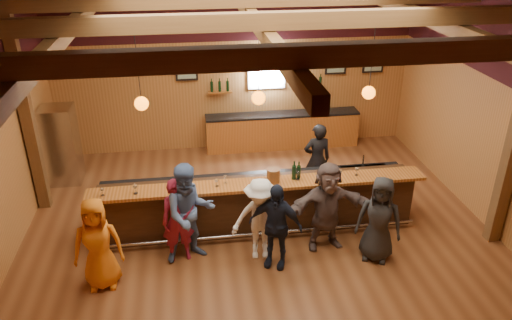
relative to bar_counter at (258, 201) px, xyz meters
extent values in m
plane|color=brown|center=(-0.02, -0.15, -0.52)|extent=(9.00, 9.00, 0.00)
cube|color=#9B5E2A|center=(-0.02, 3.85, 1.73)|extent=(9.00, 0.04, 4.50)
cube|color=#9B5E2A|center=(-0.02, -4.15, 1.73)|extent=(9.00, 0.04, 4.50)
cube|color=#9B5E2A|center=(4.48, -0.15, 1.73)|extent=(0.04, 8.00, 4.50)
cube|color=black|center=(-0.02, 3.83, 3.13)|extent=(9.00, 0.01, 1.70)
cube|color=black|center=(4.46, -0.15, 3.13)|extent=(0.01, 8.00, 1.70)
cube|color=#503117|center=(-4.37, 1.35, 1.73)|extent=(0.22, 0.22, 4.50)
cube|color=#503117|center=(-0.02, -3.15, 3.68)|extent=(8.80, 0.20, 0.25)
cube|color=#503117|center=(-0.02, -1.15, 3.68)|extent=(8.80, 0.20, 0.25)
cube|color=#503117|center=(-0.02, 0.85, 3.68)|extent=(8.80, 0.20, 0.25)
cube|color=#503117|center=(-3.02, -0.15, 3.43)|extent=(0.18, 7.80, 0.22)
cube|color=#503117|center=(-0.02, -0.15, 3.43)|extent=(0.18, 7.80, 0.22)
cube|color=#503117|center=(2.98, -0.15, 3.43)|extent=(0.18, 7.80, 0.22)
cube|color=black|center=(-0.02, -0.15, 0.00)|extent=(6.00, 0.60, 1.05)
cube|color=#944C1B|center=(-0.02, -0.33, 0.56)|extent=(6.30, 0.50, 0.06)
cube|color=black|center=(-0.02, 0.23, 0.40)|extent=(6.00, 0.48, 0.05)
cube|color=black|center=(-0.02, 0.23, -0.07)|extent=(6.00, 0.48, 0.90)
cube|color=silver|center=(1.98, 0.23, 0.36)|extent=(0.45, 0.40, 0.14)
cube|color=silver|center=(2.48, 0.23, 0.36)|extent=(0.45, 0.40, 0.14)
cylinder|color=silver|center=(-0.02, -0.57, -0.37)|extent=(6.00, 0.06, 0.06)
cube|color=#944C1B|center=(1.18, 3.57, -0.07)|extent=(4.00, 0.50, 0.90)
cube|color=black|center=(1.18, 3.57, 0.40)|extent=(4.00, 0.52, 0.05)
cube|color=silver|center=(0.78, 3.80, 1.53)|extent=(0.95, 0.08, 0.95)
cube|color=white|center=(0.78, 3.75, 1.53)|extent=(0.78, 0.01, 0.78)
cube|color=black|center=(-1.22, 3.79, 1.58)|extent=(0.55, 0.04, 0.45)
cube|color=silver|center=(-1.22, 3.77, 1.58)|extent=(0.45, 0.01, 0.35)
cube|color=black|center=(2.58, 3.79, 1.58)|extent=(0.55, 0.04, 0.45)
cube|color=silver|center=(2.58, 3.77, 1.58)|extent=(0.45, 0.01, 0.35)
cube|color=black|center=(3.58, 3.79, 1.58)|extent=(0.55, 0.04, 0.45)
cube|color=silver|center=(3.58, 3.77, 1.58)|extent=(0.45, 0.01, 0.35)
cube|color=#944C1B|center=(-0.42, 3.73, 1.03)|extent=(0.60, 0.18, 0.04)
cylinder|color=black|center=(-0.62, 3.73, 1.18)|extent=(0.07, 0.07, 0.26)
cylinder|color=black|center=(-0.42, 3.73, 1.18)|extent=(0.07, 0.07, 0.26)
cylinder|color=black|center=(-0.22, 3.73, 1.18)|extent=(0.07, 0.07, 0.26)
cube|color=#944C1B|center=(1.98, 3.73, 1.03)|extent=(0.60, 0.18, 0.04)
cylinder|color=black|center=(1.78, 3.73, 1.18)|extent=(0.07, 0.07, 0.26)
cylinder|color=black|center=(1.98, 3.73, 1.18)|extent=(0.07, 0.07, 0.26)
cylinder|color=black|center=(2.18, 3.73, 1.18)|extent=(0.07, 0.07, 0.26)
cylinder|color=black|center=(-2.02, -0.15, 2.80)|extent=(0.01, 0.01, 1.25)
sphere|color=orange|center=(-2.02, -0.15, 2.18)|extent=(0.24, 0.24, 0.24)
cylinder|color=black|center=(-0.02, -0.15, 2.80)|extent=(0.01, 0.01, 1.25)
sphere|color=orange|center=(-0.02, -0.15, 2.18)|extent=(0.24, 0.24, 0.24)
cylinder|color=black|center=(1.98, -0.15, 2.80)|extent=(0.01, 0.01, 1.25)
sphere|color=orange|center=(1.98, -0.15, 2.18)|extent=(0.24, 0.24, 0.24)
cube|color=silver|center=(-4.12, 2.45, 0.38)|extent=(0.70, 0.70, 1.80)
imported|color=orange|center=(-2.82, -1.43, 0.29)|extent=(0.81, 0.55, 1.62)
imported|color=maroon|center=(-1.54, -0.88, 0.26)|extent=(0.62, 0.45, 1.57)
imported|color=#526FA4|center=(-1.33, -0.90, 0.41)|extent=(1.04, 0.89, 1.86)
imported|color=white|center=(-0.11, -1.05, 0.26)|extent=(1.06, 0.67, 1.56)
imported|color=#181E30|center=(0.10, -1.31, 0.28)|extent=(1.01, 0.74, 1.60)
imported|color=brown|center=(1.12, -0.91, 0.33)|extent=(1.62, 0.65, 1.71)
imported|color=#232325|center=(1.93, -1.38, 0.28)|extent=(0.93, 0.80, 1.61)
imported|color=black|center=(1.45, 1.06, 0.30)|extent=(0.60, 0.40, 1.64)
cylinder|color=brown|center=(0.24, -0.32, 0.72)|extent=(0.24, 0.24, 0.27)
cylinder|color=black|center=(0.64, -0.27, 0.73)|extent=(0.08, 0.08, 0.27)
cylinder|color=black|center=(0.64, -0.27, 0.91)|extent=(0.03, 0.03, 0.09)
cylinder|color=black|center=(0.73, -0.25, 0.72)|extent=(0.07, 0.07, 0.25)
cylinder|color=black|center=(0.73, -0.25, 0.89)|extent=(0.03, 0.03, 0.09)
cylinder|color=silver|center=(-2.83, -0.38, 0.59)|extent=(0.06, 0.06, 0.01)
cylinder|color=silver|center=(-2.83, -0.38, 0.64)|extent=(0.01, 0.01, 0.09)
sphere|color=silver|center=(-2.83, -0.38, 0.72)|extent=(0.07, 0.07, 0.07)
cylinder|color=silver|center=(-2.26, -0.40, 0.59)|extent=(0.08, 0.08, 0.01)
cylinder|color=silver|center=(-2.26, -0.40, 0.65)|extent=(0.01, 0.01, 0.11)
sphere|color=silver|center=(-2.26, -0.40, 0.74)|extent=(0.09, 0.09, 0.09)
cylinder|color=silver|center=(-1.46, -0.22, 0.59)|extent=(0.07, 0.07, 0.01)
cylinder|color=silver|center=(-1.46, -0.22, 0.65)|extent=(0.01, 0.01, 0.11)
sphere|color=silver|center=(-1.46, -0.22, 0.74)|extent=(0.08, 0.08, 0.08)
cylinder|color=silver|center=(-0.81, -0.34, 0.59)|extent=(0.06, 0.06, 0.01)
cylinder|color=silver|center=(-0.81, -0.34, 0.64)|extent=(0.01, 0.01, 0.09)
sphere|color=silver|center=(-0.81, -0.34, 0.71)|extent=(0.07, 0.07, 0.07)
cylinder|color=silver|center=(-0.64, -0.25, 0.59)|extent=(0.06, 0.06, 0.01)
cylinder|color=silver|center=(-0.64, -0.25, 0.64)|extent=(0.01, 0.01, 0.09)
sphere|color=silver|center=(-0.64, -0.25, 0.72)|extent=(0.07, 0.07, 0.07)
cylinder|color=silver|center=(0.71, -0.31, 0.59)|extent=(0.07, 0.07, 0.01)
cylinder|color=silver|center=(0.71, -0.31, 0.65)|extent=(0.01, 0.01, 0.11)
sphere|color=silver|center=(0.71, -0.31, 0.74)|extent=(0.08, 0.08, 0.08)
cylinder|color=silver|center=(1.50, -0.35, 0.59)|extent=(0.07, 0.07, 0.01)
cylinder|color=silver|center=(1.50, -0.35, 0.65)|extent=(0.01, 0.01, 0.10)
sphere|color=silver|center=(1.50, -0.35, 0.73)|extent=(0.08, 0.08, 0.08)
cylinder|color=silver|center=(1.85, -0.29, 0.59)|extent=(0.07, 0.07, 0.01)
cylinder|color=silver|center=(1.85, -0.29, 0.64)|extent=(0.01, 0.01, 0.09)
sphere|color=silver|center=(1.85, -0.29, 0.72)|extent=(0.07, 0.07, 0.07)
camera|label=1|loc=(-1.25, -8.32, 5.03)|focal=35.00mm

